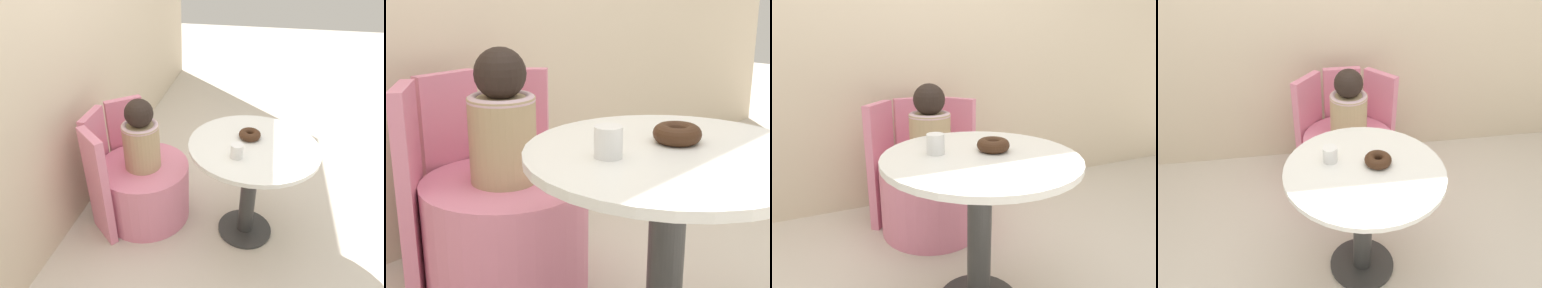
% 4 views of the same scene
% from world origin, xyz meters
% --- Properties ---
extents(back_wall, '(6.00, 0.06, 2.40)m').
position_xyz_m(back_wall, '(0.00, 1.13, 1.20)').
color(back_wall, beige).
rests_on(back_wall, ground_plane).
extents(round_table, '(0.74, 0.74, 0.67)m').
position_xyz_m(round_table, '(0.01, -0.04, 0.50)').
color(round_table, '#333333').
rests_on(round_table, ground_plane).
extents(tub_chair, '(0.59, 0.59, 0.40)m').
position_xyz_m(tub_chair, '(0.04, 0.65, 0.20)').
color(tub_chair, pink).
rests_on(tub_chair, ground_plane).
extents(booth_backrest, '(0.69, 0.25, 0.74)m').
position_xyz_m(booth_backrest, '(0.04, 0.89, 0.37)').
color(booth_backrest, pink).
rests_on(booth_backrest, ground_plane).
extents(child_figure, '(0.23, 0.23, 0.46)m').
position_xyz_m(child_figure, '(0.04, 0.65, 0.62)').
color(child_figure, tan).
rests_on(child_figure, tub_chair).
extents(donut, '(0.13, 0.13, 0.05)m').
position_xyz_m(donut, '(0.07, -0.01, 0.69)').
color(donut, '#3D2314').
rests_on(donut, round_table).
extents(cup, '(0.07, 0.07, 0.08)m').
position_xyz_m(cup, '(-0.14, 0.04, 0.70)').
color(cup, white).
rests_on(cup, round_table).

